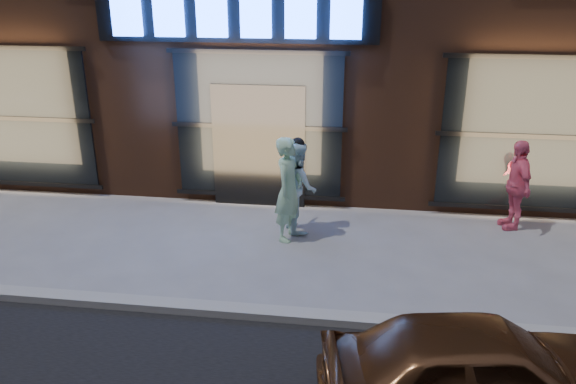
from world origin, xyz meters
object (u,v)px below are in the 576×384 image
man_bowtie (289,189)px  gold_sedan (482,371)px  man_cap (297,186)px  passerby (516,185)px

man_bowtie → gold_sedan: (2.51, -3.95, -0.35)m
man_cap → gold_sedan: 4.99m
passerby → gold_sedan: bearing=-25.9°
passerby → man_cap: bearing=-91.0°
man_bowtie → man_cap: (0.10, 0.41, -0.09)m
man_cap → gold_sedan: (2.41, -4.36, -0.26)m
man_cap → passerby: passerby is taller
man_bowtie → man_cap: man_bowtie is taller
man_cap → gold_sedan: man_cap is taller
man_bowtie → passerby: size_ratio=1.11×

